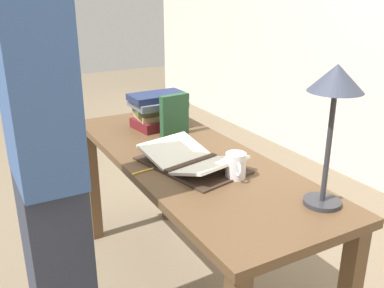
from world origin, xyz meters
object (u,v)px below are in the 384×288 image
Objects in this scene: coffee_mug at (236,166)px; pencil at (149,170)px; person_reader at (47,170)px; book_standing_upright at (174,115)px; open_book at (191,161)px; reading_lamp at (335,92)px; book_stack_tall at (158,110)px.

pencil is (-0.23, -0.27, -0.05)m from coffee_mug.
book_standing_upright is at bearing -58.65° from person_reader.
reading_lamp is at bearing 11.57° from open_book.
book_standing_upright is (-0.39, 0.12, 0.08)m from open_book.
book_stack_tall is 2.65× the size of coffee_mug.
book_stack_tall is 1.11m from reading_lamp.
coffee_mug is at bearing -157.05° from reading_lamp.
pencil is at bearing -28.76° from book_stack_tall.
person_reader is at bearing -65.30° from book_standing_upright.
person_reader is at bearing -120.40° from reading_lamp.
pencil is at bearing -78.93° from person_reader.
open_book is 3.25× the size of pencil.
person_reader is (0.59, -0.68, 0.03)m from book_stack_tall.
open_book reaches higher than pencil.
pencil is (0.51, -0.28, -0.09)m from book_stack_tall.
book_standing_upright is at bearing 5.58° from book_stack_tall.
book_standing_upright is (0.16, 0.02, 0.01)m from book_stack_tall.
coffee_mug is at bearing -102.72° from person_reader.
book_stack_tall is 0.60× the size of reading_lamp.
person_reader is (0.04, -0.58, 0.10)m from open_book.
reading_lamp is at bearing -120.40° from person_reader.
book_stack_tall is 0.16m from book_standing_upright.
reading_lamp is at bearing 22.95° from coffee_mug.
book_stack_tall is at bearing -49.36° from person_reader.
reading_lamp is (0.51, 0.23, 0.37)m from open_book.
coffee_mug is at bearing -9.43° from book_standing_upright.
reading_lamp reaches higher than coffee_mug.
person_reader is at bearing -78.93° from pencil.
book_standing_upright reaches higher than coffee_mug.
book_stack_tall is 1.89× the size of pencil.
coffee_mug is at bearing 13.49° from open_book.
person_reader reaches higher than open_book.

